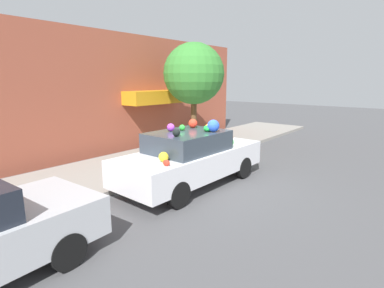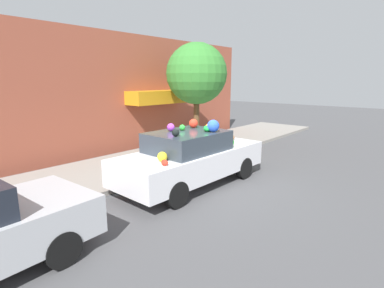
# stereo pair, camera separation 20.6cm
# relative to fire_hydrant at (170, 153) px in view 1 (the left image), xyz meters

# --- Properties ---
(ground_plane) EXTENTS (60.00, 60.00, 0.00)m
(ground_plane) POSITION_rel_fire_hydrant_xyz_m (-0.83, -1.67, -0.48)
(ground_plane) COLOR #4C4C4F
(sidewalk_curb) EXTENTS (24.00, 3.20, 0.14)m
(sidewalk_curb) POSITION_rel_fire_hydrant_xyz_m (-0.83, 1.03, -0.41)
(sidewalk_curb) COLOR gray
(sidewalk_curb) RESTS_ON ground
(building_facade) EXTENTS (18.00, 1.20, 4.72)m
(building_facade) POSITION_rel_fire_hydrant_xyz_m (-0.66, 3.24, 1.87)
(building_facade) COLOR #9E4C38
(building_facade) RESTS_ON ground
(street_tree) EXTENTS (2.47, 2.47, 4.25)m
(street_tree) POSITION_rel_fire_hydrant_xyz_m (2.62, 1.11, 2.65)
(street_tree) COLOR brown
(street_tree) RESTS_ON sidewalk_curb
(fire_hydrant) EXTENTS (0.20, 0.20, 0.70)m
(fire_hydrant) POSITION_rel_fire_hydrant_xyz_m (0.00, 0.00, 0.00)
(fire_hydrant) COLOR gold
(fire_hydrant) RESTS_ON sidewalk_curb
(art_car) EXTENTS (4.62, 1.87, 1.86)m
(art_car) POSITION_rel_fire_hydrant_xyz_m (-0.85, -1.62, 0.32)
(art_car) COLOR silver
(art_car) RESTS_ON ground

